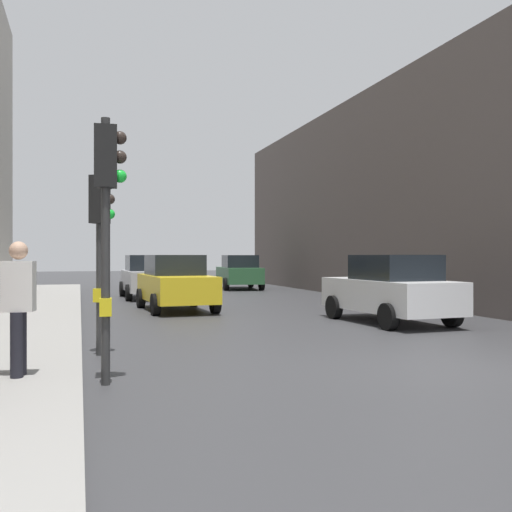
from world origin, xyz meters
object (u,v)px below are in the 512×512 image
Objects in this scene: car_silver_hatchback at (148,277)px; car_yellow_taxi at (176,283)px; traffic_light_near_left at (107,201)px; car_white_compact at (391,289)px; pedestrian_with_black_backpack at (15,300)px; car_green_estate at (239,272)px; traffic_light_near_right at (101,227)px.

car_yellow_taxi is at bearing -87.50° from car_silver_hatchback.
traffic_light_near_left reaches higher than car_yellow_taxi.
car_white_compact is 6.98m from car_yellow_taxi.
traffic_light_near_left is 2.03× the size of pedestrian_with_black_backpack.
pedestrian_with_black_backpack reaches higher than car_white_compact.
car_silver_hatchback is 7.47m from car_green_estate.
car_green_estate is 2.44× the size of pedestrian_with_black_backpack.
pedestrian_with_black_backpack is (-3.74, -10.43, 0.29)m from car_yellow_taxi.
car_yellow_taxi is 2.43× the size of pedestrian_with_black_backpack.
pedestrian_with_black_backpack is at bearing -147.89° from car_white_compact.
traffic_light_near_left reaches higher than pedestrian_with_black_backpack.
traffic_light_near_left is at bearing -143.35° from car_white_compact.
traffic_light_near_left is at bearing -103.67° from car_yellow_taxi.
car_white_compact is at bearing -46.73° from car_yellow_taxi.
car_yellow_taxi is (0.25, -5.75, 0.00)m from car_silver_hatchback.
car_white_compact is 11.95m from car_silver_hatchback.
traffic_light_near_left reaches higher than car_silver_hatchback.
car_silver_hatchback is at bearing -135.01° from car_green_estate.
car_green_estate is at bearing 65.49° from car_yellow_taxi.
car_green_estate is 23.19m from pedestrian_with_black_backpack.
car_silver_hatchback is (2.32, 13.82, -1.36)m from traffic_light_near_right.
pedestrian_with_black_backpack is (-8.77, -21.46, 0.29)m from car_green_estate.
traffic_light_near_right is 8.58m from car_yellow_taxi.
traffic_light_near_right is 8.05m from car_white_compact.
car_silver_hatchback and car_yellow_taxi have the same top height.
traffic_light_near_left is at bearing -98.08° from car_silver_hatchback.
car_white_compact is at bearing 36.65° from traffic_light_near_left.
traffic_light_near_right is at bearing 90.04° from traffic_light_near_left.
car_white_compact is (7.35, 5.47, -1.61)m from traffic_light_near_left.
car_green_estate is (5.03, 11.03, 0.00)m from car_yellow_taxi.
traffic_light_near_right is 0.75× the size of car_white_compact.
traffic_light_near_right reaches higher than car_yellow_taxi.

